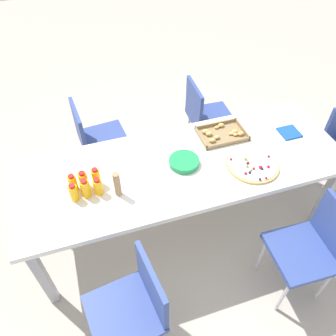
# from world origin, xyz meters

# --- Properties ---
(ground_plane) EXTENTS (12.00, 12.00, 0.00)m
(ground_plane) POSITION_xyz_m (0.00, 0.00, 0.00)
(ground_plane) COLOR #B2A899
(party_table) EXTENTS (2.34, 0.82, 0.75)m
(party_table) POSITION_xyz_m (0.00, 0.00, 0.68)
(party_table) COLOR silver
(party_table) RESTS_ON ground_plane
(chair_near_left) EXTENTS (0.45, 0.45, 0.83)m
(chair_near_left) POSITION_xyz_m (-0.57, -0.76, 0.50)
(chair_near_left) COLOR #33478C
(chair_near_left) RESTS_ON ground_plane
(chair_far_left) EXTENTS (0.44, 0.44, 0.83)m
(chair_far_left) POSITION_xyz_m (-0.54, 0.78, 0.50)
(chair_far_left) COLOR #33478C
(chair_far_left) RESTS_ON ground_plane
(chair_near_right) EXTENTS (0.42, 0.42, 0.83)m
(chair_near_right) POSITION_xyz_m (0.64, -0.74, 0.50)
(chair_near_right) COLOR #33478C
(chair_near_right) RESTS_ON ground_plane
(chair_far_right) EXTENTS (0.41, 0.41, 0.83)m
(chair_far_right) POSITION_xyz_m (0.50, 0.78, 0.50)
(chair_far_right) COLOR #33478C
(chair_far_right) RESTS_ON ground_plane
(juice_bottle_0) EXTENTS (0.06, 0.06, 0.13)m
(juice_bottle_0) POSITION_xyz_m (-0.77, -0.08, 0.81)
(juice_bottle_0) COLOR #FAAE14
(juice_bottle_0) RESTS_ON party_table
(juice_bottle_1) EXTENTS (0.06, 0.06, 0.14)m
(juice_bottle_1) POSITION_xyz_m (-0.69, -0.08, 0.82)
(juice_bottle_1) COLOR #F8AF14
(juice_bottle_1) RESTS_ON party_table
(juice_bottle_2) EXTENTS (0.06, 0.06, 0.13)m
(juice_bottle_2) POSITION_xyz_m (-0.61, -0.08, 0.81)
(juice_bottle_2) COLOR #F8AC14
(juice_bottle_2) RESTS_ON party_table
(juice_bottle_3) EXTENTS (0.05, 0.05, 0.13)m
(juice_bottle_3) POSITION_xyz_m (-0.76, 0.00, 0.81)
(juice_bottle_3) COLOR #F9AE14
(juice_bottle_3) RESTS_ON party_table
(juice_bottle_4) EXTENTS (0.06, 0.06, 0.14)m
(juice_bottle_4) POSITION_xyz_m (-0.69, -0.00, 0.81)
(juice_bottle_4) COLOR #F9AD14
(juice_bottle_4) RESTS_ON party_table
(juice_bottle_5) EXTENTS (0.06, 0.06, 0.14)m
(juice_bottle_5) POSITION_xyz_m (-0.61, -0.00, 0.82)
(juice_bottle_5) COLOR #FAAE14
(juice_bottle_5) RESTS_ON party_table
(fruit_pizza) EXTENTS (0.37, 0.37, 0.05)m
(fruit_pizza) POSITION_xyz_m (0.45, -0.16, 0.76)
(fruit_pizza) COLOR tan
(fruit_pizza) RESTS_ON party_table
(snack_tray) EXTENTS (0.36, 0.25, 0.04)m
(snack_tray) POSITION_xyz_m (0.38, 0.20, 0.76)
(snack_tray) COLOR olive
(snack_tray) RESTS_ON party_table
(plate_stack) EXTENTS (0.21, 0.21, 0.04)m
(plate_stack) POSITION_xyz_m (-0.00, 0.00, 0.77)
(plate_stack) COLOR #1E8C4C
(plate_stack) RESTS_ON party_table
(napkin_stack) EXTENTS (0.15, 0.15, 0.01)m
(napkin_stack) POSITION_xyz_m (0.89, 0.06, 0.75)
(napkin_stack) COLOR #194CA5
(napkin_stack) RESTS_ON party_table
(cardboard_tube) EXTENTS (0.04, 0.04, 0.19)m
(cardboard_tube) POSITION_xyz_m (-0.50, -0.13, 0.84)
(cardboard_tube) COLOR #9E7A56
(cardboard_tube) RESTS_ON party_table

